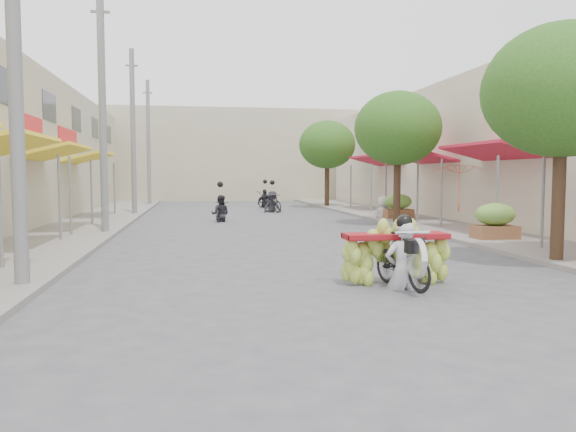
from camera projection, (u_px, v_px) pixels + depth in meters
The scene contains 20 objects.
ground at pixel (380, 322), 7.57m from camera, with size 120.00×120.00×0.00m, color #525257.
sidewalk_left at pixel (74, 226), 21.19m from camera, with size 4.00×60.00×0.12m, color gray.
sidewalk_right at pixel (425, 221), 23.45m from camera, with size 4.00×60.00×0.12m, color gray.
shophouse_row_right at pixel (550, 150), 23.06m from camera, with size 9.77×40.00×6.00m.
far_building at pixel (226, 156), 44.71m from camera, with size 20.00×6.00×7.00m, color #B7AE91.
utility_pole_near at pixel (14, 52), 9.35m from camera, with size 0.60×0.24×8.00m.
utility_pole_mid at pixel (103, 112), 18.21m from camera, with size 0.60×0.24×8.00m.
utility_pole_far at pixel (133, 132), 27.06m from camera, with size 0.60×0.24×8.00m.
utility_pole_back at pixel (148, 143), 35.92m from camera, with size 0.60×0.24×8.00m.
street_tree_near at pixel (562, 91), 12.10m from camera, with size 3.40×3.40×5.25m.
street_tree_mid at pixel (398, 129), 21.94m from camera, with size 3.40×3.40×5.25m.
street_tree_far at pixel (327, 145), 33.75m from camera, with size 3.40×3.40×5.25m.
produce_crate_mid at pixel (495, 218), 16.39m from camera, with size 1.20×0.88×1.16m.
produce_crate_far at pixel (398, 204), 24.26m from camera, with size 1.20×0.88×1.16m.
banana_motorbike at pixel (400, 246), 9.90m from camera, with size 2.20×1.84×2.19m.
market_umbrella at pixel (460, 162), 17.85m from camera, with size 1.90×1.90×1.58m.
pedestrian at pixel (384, 196), 24.58m from camera, with size 1.02×0.72×1.87m.
bg_motorbike_a at pixel (220, 203), 23.72m from camera, with size 0.88×1.53×1.95m.
bg_motorbike_b at pixel (272, 196), 29.56m from camera, with size 1.19×1.73×1.95m.
bg_motorbike_c at pixel (265, 195), 33.42m from camera, with size 1.21×1.88×1.95m.
Camera 1 is at (-2.43, -7.14, 1.98)m, focal length 35.00 mm.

